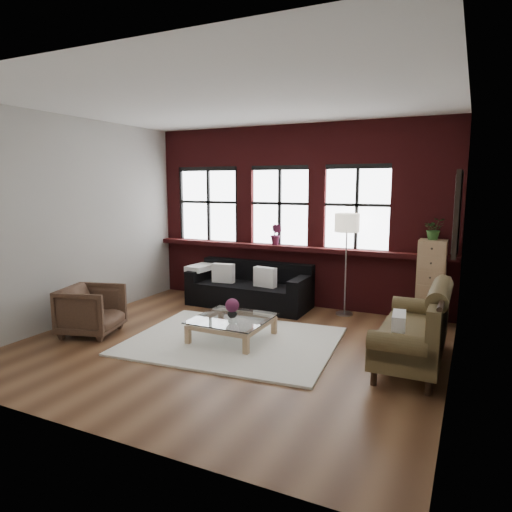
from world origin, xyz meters
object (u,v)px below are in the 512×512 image
at_px(dark_sofa, 249,285).
at_px(floor_lamp, 346,260).
at_px(coffee_table, 232,329).
at_px(drawer_chest, 431,282).
at_px(vintage_settee, 412,324).
at_px(armchair, 91,310).
at_px(vase, 232,313).

height_order(dark_sofa, floor_lamp, floor_lamp).
bearing_deg(coffee_table, drawer_chest, 40.28).
bearing_deg(drawer_chest, coffee_table, -139.72).
bearing_deg(dark_sofa, vintage_settee, -27.29).
bearing_deg(armchair, coffee_table, -87.94).
relative_size(coffee_table, floor_lamp, 0.54).
relative_size(vintage_settee, armchair, 2.37).
xyz_separation_m(armchair, drawer_chest, (4.39, 2.68, 0.31)).
height_order(dark_sofa, vase, dark_sofa).
bearing_deg(vase, floor_lamp, 60.79).
distance_m(drawer_chest, floor_lamp, 1.35).
xyz_separation_m(dark_sofa, coffee_table, (0.60, -1.72, -0.23)).
relative_size(dark_sofa, floor_lamp, 1.17).
bearing_deg(floor_lamp, vintage_settee, -53.77).
distance_m(dark_sofa, vase, 1.83).
bearing_deg(coffee_table, armchair, -162.05).
bearing_deg(drawer_chest, armchair, -148.56).
distance_m(vintage_settee, vase, 2.37).
xyz_separation_m(vase, drawer_chest, (2.41, 2.04, 0.27)).
relative_size(dark_sofa, drawer_chest, 1.64).
bearing_deg(dark_sofa, armchair, -120.28).
bearing_deg(coffee_table, dark_sofa, 109.17).
bearing_deg(vintage_settee, floor_lamp, 126.23).
xyz_separation_m(vintage_settee, floor_lamp, (-1.28, 1.75, 0.43)).
distance_m(coffee_table, drawer_chest, 3.20).
distance_m(coffee_table, floor_lamp, 2.35).
xyz_separation_m(vintage_settee, vase, (-2.36, -0.20, -0.10)).
height_order(dark_sofa, armchair, dark_sofa).
relative_size(coffee_table, vase, 7.29).
bearing_deg(armchair, floor_lamp, -65.78).
bearing_deg(dark_sofa, drawer_chest, 6.04).
xyz_separation_m(vintage_settee, armchair, (-4.34, -0.84, -0.14)).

